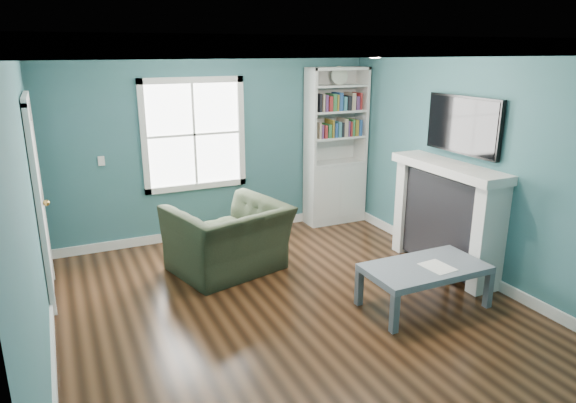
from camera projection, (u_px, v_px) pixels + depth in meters
name	position (u px, v px, depth m)	size (l,w,h in m)	color
floor	(294.00, 310.00, 5.21)	(5.00, 5.00, 0.00)	black
room_walls	(295.00, 158.00, 4.76)	(5.00, 5.00, 5.00)	#316766
trim	(295.00, 193.00, 4.86)	(4.50, 5.00, 2.60)	white
window	(194.00, 135.00, 6.83)	(1.40, 0.06, 1.50)	white
bookshelf	(335.00, 162.00, 7.66)	(0.90, 0.35, 2.31)	silver
fireplace	(446.00, 218.00, 6.04)	(0.44, 1.58, 1.30)	black
tv	(463.00, 125.00, 5.77)	(0.06, 1.10, 0.65)	black
door	(39.00, 200.00, 5.23)	(0.12, 0.98, 2.17)	silver
ceiling_fixture	(375.00, 49.00, 4.93)	(0.38, 0.38, 0.15)	white
light_switch	(101.00, 161.00, 6.42)	(0.08, 0.01, 0.12)	white
recliner	(228.00, 228.00, 5.99)	(1.24, 0.81, 1.09)	black
coffee_table	(425.00, 271.00, 5.20)	(1.24, 0.68, 0.45)	#4F575F
paper_sheet	(438.00, 267.00, 5.14)	(0.25, 0.32, 0.00)	white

